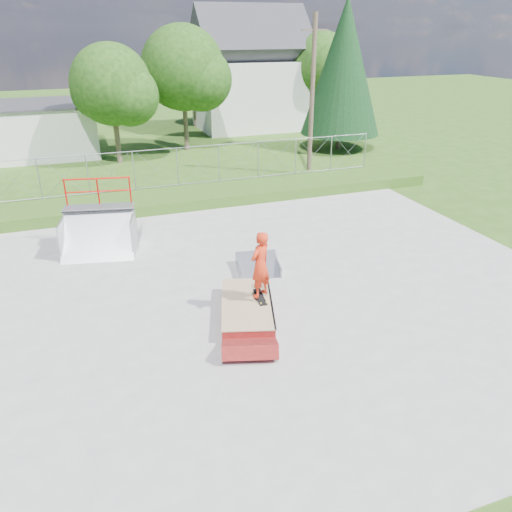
{
  "coord_description": "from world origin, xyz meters",
  "views": [
    {
      "loc": [
        -4.25,
        -12.22,
        7.34
      ],
      "look_at": [
        0.32,
        0.53,
        1.1
      ],
      "focal_mm": 35.0,
      "sensor_mm": 36.0,
      "label": 1
    }
  ],
  "objects_px": {
    "grind_box": "(247,309)",
    "flat_bank_ramp": "(258,266)",
    "skater": "(260,267)",
    "quarter_pipe": "(97,220)"
  },
  "relations": [
    {
      "from": "grind_box",
      "to": "flat_bank_ramp",
      "type": "bearing_deg",
      "value": 80.17
    },
    {
      "from": "grind_box",
      "to": "flat_bank_ramp",
      "type": "xyz_separation_m",
      "value": [
        1.24,
        2.5,
        -0.01
      ]
    },
    {
      "from": "flat_bank_ramp",
      "to": "skater",
      "type": "xyz_separation_m",
      "value": [
        -0.83,
        -2.44,
        1.21
      ]
    },
    {
      "from": "grind_box",
      "to": "skater",
      "type": "bearing_deg",
      "value": 23.94
    },
    {
      "from": "grind_box",
      "to": "quarter_pipe",
      "type": "relative_size",
      "value": 1.28
    },
    {
      "from": "flat_bank_ramp",
      "to": "skater",
      "type": "relative_size",
      "value": 0.76
    },
    {
      "from": "quarter_pipe",
      "to": "flat_bank_ramp",
      "type": "relative_size",
      "value": 1.69
    },
    {
      "from": "quarter_pipe",
      "to": "skater",
      "type": "relative_size",
      "value": 1.29
    },
    {
      "from": "grind_box",
      "to": "flat_bank_ramp",
      "type": "distance_m",
      "value": 2.79
    },
    {
      "from": "quarter_pipe",
      "to": "flat_bank_ramp",
      "type": "xyz_separation_m",
      "value": [
        4.77,
        -3.36,
        -1.01
      ]
    }
  ]
}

